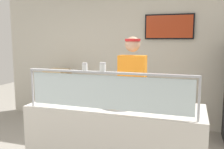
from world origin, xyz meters
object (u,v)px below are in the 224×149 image
object	(u,v)px
pizza_tray	(119,105)
parmesan_shaker	(85,67)
pepper_flake_shaker	(103,68)
worker_figure	(132,90)
pizza_box_stack	(58,77)
pizza_server	(117,103)

from	to	relation	value
pizza_tray	parmesan_shaker	world-z (taller)	parmesan_shaker
pizza_tray	pepper_flake_shaker	xyz separation A→B (m)	(-0.09, -0.30, 0.47)
worker_figure	pizza_box_stack	size ratio (longest dim) A/B	3.94
pizza_tray	pizza_server	bearing A→B (deg)	-127.93
parmesan_shaker	worker_figure	world-z (taller)	worker_figure
pepper_flake_shaker	pizza_box_stack	distance (m)	2.66
parmesan_shaker	pepper_flake_shaker	distance (m)	0.20
pizza_server	worker_figure	world-z (taller)	worker_figure
pizza_server	pepper_flake_shaker	distance (m)	0.53
pepper_flake_shaker	parmesan_shaker	bearing A→B (deg)	-180.00
worker_figure	pizza_box_stack	distance (m)	2.08
parmesan_shaker	pepper_flake_shaker	xyz separation A→B (m)	(0.20, 0.00, 0.00)
pizza_box_stack	pizza_tray	bearing A→B (deg)	-43.01
parmesan_shaker	worker_figure	size ratio (longest dim) A/B	0.05
pizza_box_stack	worker_figure	bearing A→B (deg)	-29.56
pizza_server	pepper_flake_shaker	size ratio (longest dim) A/B	2.97
pizza_box_stack	pepper_flake_shaker	bearing A→B (deg)	-49.15
pizza_server	parmesan_shaker	size ratio (longest dim) A/B	3.31
parmesan_shaker	pizza_box_stack	bearing A→B (deg)	127.32
pizza_server	pepper_flake_shaker	world-z (taller)	pepper_flake_shaker
pizza_tray	worker_figure	size ratio (longest dim) A/B	0.26
pizza_tray	parmesan_shaker	bearing A→B (deg)	-134.97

